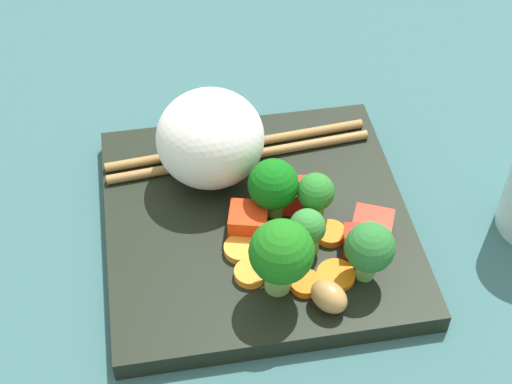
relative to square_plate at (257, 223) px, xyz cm
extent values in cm
cube|color=#315B5D|center=(0.00, 0.00, -1.93)|extent=(110.00, 110.00, 2.00)
cube|color=black|center=(0.00, 0.00, 0.00)|extent=(26.50, 26.50, 1.87)
ellipsoid|color=white|center=(5.70, 2.79, 5.14)|extent=(9.48, 9.65, 8.42)
cylinder|color=#80B653|center=(-4.53, -3.36, 1.68)|extent=(1.79, 1.81, 1.53)
sphere|color=#318234|center=(-4.31, -3.07, 3.49)|extent=(2.96, 2.96, 2.96)
cylinder|color=#70BC5D|center=(-8.16, -6.90, 2.13)|extent=(2.43, 2.20, 2.65)
sphere|color=#286E2F|center=(-8.16, -6.83, 4.53)|extent=(3.88, 3.88, 3.88)
cylinder|color=#6BA544|center=(-0.48, -1.54, 1.96)|extent=(2.07, 2.07, 2.06)
sphere|color=#0E6413|center=(-0.29, -1.34, 4.39)|extent=(4.21, 4.21, 4.21)
cylinder|color=#83B75A|center=(-7.82, 0.27, 2.49)|extent=(3.08, 2.69, 3.45)
sphere|color=#1A7017|center=(-8.09, 0.02, 5.72)|extent=(4.88, 4.88, 4.88)
cylinder|color=#65B055|center=(-1.29, -4.88, 1.85)|extent=(1.39, 1.27, 1.91)
sphere|color=#287929|center=(-1.22, -4.58, 4.00)|extent=(3.13, 3.13, 3.13)
cylinder|color=orange|center=(-7.65, -4.58, 1.14)|extent=(3.88, 3.88, 0.42)
cylinder|color=orange|center=(-3.57, 2.14, 1.27)|extent=(3.55, 3.55, 0.67)
cylinder|color=orange|center=(-4.83, -1.32, 1.21)|extent=(3.61, 3.61, 0.55)
cylinder|color=orange|center=(-3.56, -5.31, 1.29)|extent=(3.25, 3.25, 0.71)
cylinder|color=orange|center=(-8.02, -2.02, 1.27)|extent=(2.66, 2.66, 0.67)
cylinder|color=orange|center=(-6.15, 1.91, 1.29)|extent=(2.83, 2.83, 0.70)
cube|color=red|center=(-4.05, -8.69, 1.98)|extent=(3.70, 3.96, 2.08)
cube|color=red|center=(-5.46, -6.94, 2.03)|extent=(2.63, 2.60, 2.20)
cube|color=red|center=(-1.31, 1.03, 1.98)|extent=(3.70, 3.83, 2.08)
cube|color=red|center=(0.57, -3.51, 1.97)|extent=(3.39, 3.40, 2.07)
ellipsoid|color=#B8874A|center=(-10.20, -3.21, 2.12)|extent=(3.81, 3.56, 2.38)
cylinder|color=olive|center=(8.43, -0.20, 1.35)|extent=(1.58, 23.97, 0.83)
cylinder|color=olive|center=(6.88, -0.25, 1.35)|extent=(1.58, 23.97, 0.83)
camera|label=1|loc=(-43.13, 9.72, 49.81)|focal=55.12mm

